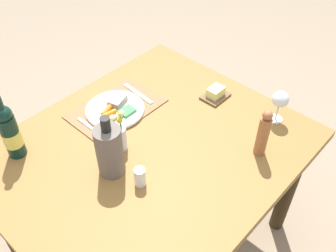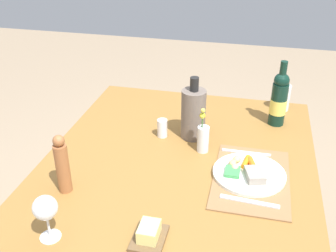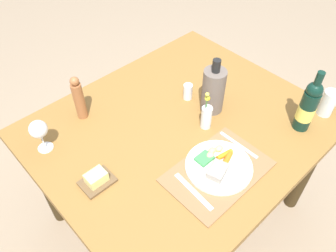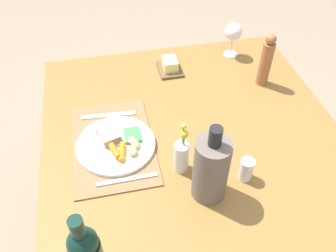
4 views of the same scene
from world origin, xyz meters
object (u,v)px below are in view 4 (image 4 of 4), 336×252
at_px(fork, 109,115).
at_px(knife, 127,179).
at_px(wine_glass, 233,33).
at_px(butter_dish, 169,66).
at_px(salt_shaker, 246,169).
at_px(dinner_plate, 117,143).
at_px(flower_vase, 181,155).
at_px(cooler_bottle, 211,169).
at_px(pepper_mill, 266,61).
at_px(dining_table, 196,165).

distance_m(fork, knife, 0.31).
bearing_deg(wine_glass, knife, -42.39).
height_order(butter_dish, wine_glass, wine_glass).
bearing_deg(fork, salt_shaker, 51.00).
relative_size(knife, salt_shaker, 2.45).
bearing_deg(wine_glass, fork, -62.86).
bearing_deg(wine_glass, salt_shaker, -15.56).
xyz_separation_m(dinner_plate, fork, (-0.16, -0.01, -0.01)).
distance_m(flower_vase, cooler_bottle, 0.13).
relative_size(dinner_plate, knife, 1.38).
xyz_separation_m(pepper_mill, cooler_bottle, (0.48, -0.38, 0.01)).
bearing_deg(knife, pepper_mill, 121.66).
xyz_separation_m(flower_vase, wine_glass, (-0.60, 0.38, 0.05)).
bearing_deg(dinner_plate, flower_vase, 54.86).
height_order(fork, salt_shaker, salt_shaker).
distance_m(dinner_plate, salt_shaker, 0.45).
height_order(salt_shaker, wine_glass, wine_glass).
bearing_deg(fork, flower_vase, 39.38).
bearing_deg(wine_glass, pepper_mill, 14.19).
relative_size(pepper_mill, salt_shaker, 2.81).
bearing_deg(dining_table, dinner_plate, -102.23).
relative_size(knife, wine_glass, 1.27).
bearing_deg(pepper_mill, salt_shaker, -28.63).
height_order(pepper_mill, salt_shaker, pepper_mill).
relative_size(fork, butter_dish, 1.58).
bearing_deg(dining_table, cooler_bottle, -6.23).
bearing_deg(flower_vase, butter_dish, 171.81).
bearing_deg(knife, salt_shaker, 79.77).
height_order(dinner_plate, pepper_mill, pepper_mill).
height_order(dining_table, flower_vase, flower_vase).
bearing_deg(butter_dish, salt_shaker, 10.47).
xyz_separation_m(dinner_plate, wine_glass, (-0.46, 0.58, 0.10)).
xyz_separation_m(butter_dish, salt_shaker, (0.62, 0.11, 0.02)).
relative_size(dining_table, flower_vase, 6.36).
relative_size(flower_vase, butter_dish, 1.55).
bearing_deg(dinner_plate, knife, 6.17).
height_order(dinner_plate, fork, dinner_plate).
relative_size(pepper_mill, cooler_bottle, 0.81).
xyz_separation_m(flower_vase, butter_dish, (-0.54, 0.08, -0.05)).
distance_m(salt_shaker, wine_glass, 0.71).
relative_size(knife, pepper_mill, 0.87).
distance_m(pepper_mill, wine_glass, 0.24).
bearing_deg(wine_glass, butter_dish, -78.78).
height_order(knife, wine_glass, wine_glass).
distance_m(dining_table, butter_dish, 0.48).
xyz_separation_m(dining_table, cooler_bottle, (0.19, -0.02, 0.22)).
height_order(flower_vase, pepper_mill, pepper_mill).
bearing_deg(knife, fork, -174.88).
height_order(flower_vase, salt_shaker, flower_vase).
bearing_deg(knife, dinner_plate, -174.22).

